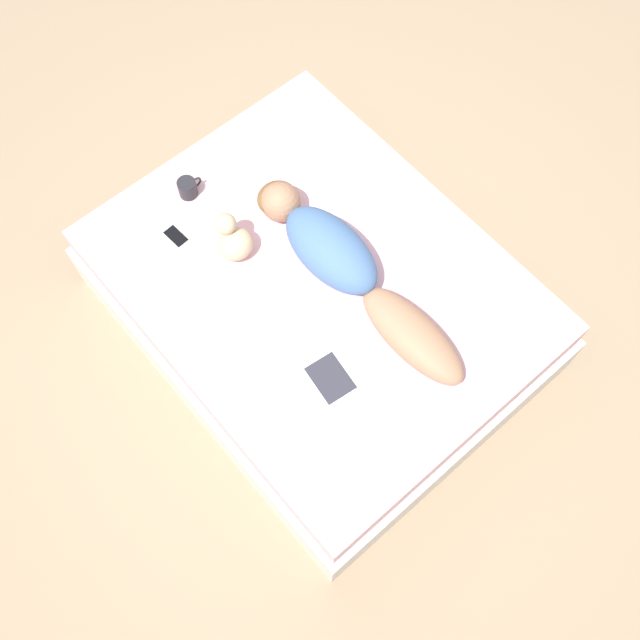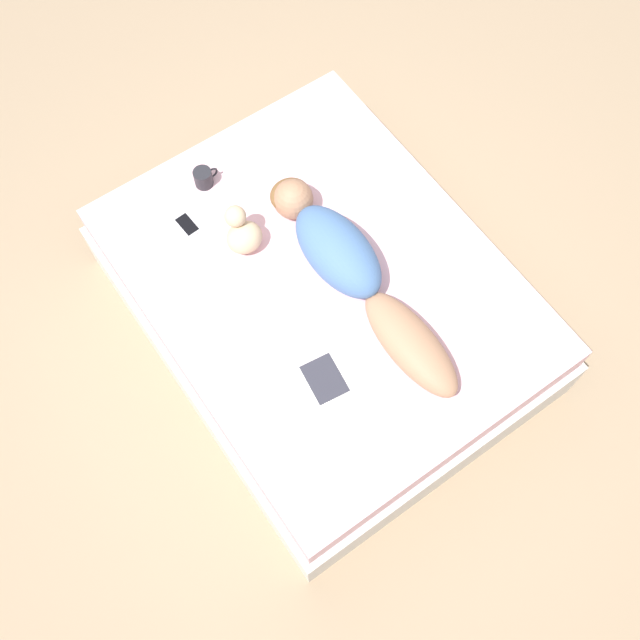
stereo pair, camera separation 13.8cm
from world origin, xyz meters
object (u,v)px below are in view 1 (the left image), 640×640
Objects in this scene: cell_phone at (176,237)px; person at (344,265)px; open_magazine at (309,391)px; coffee_mug at (188,188)px.

person is at bearing -59.11° from cell_phone.
open_magazine is 1.21m from coffee_mug.
person is 8.94× the size of cell_phone.
open_magazine is at bearing -95.20° from cell_phone.
person reaches higher than cell_phone.
person is 0.84m from cell_phone.
open_magazine is 3.82× the size of coffee_mug.
cell_phone is at bearing 96.40° from open_magazine.
open_magazine is at bearing -100.61° from coffee_mug.
cell_phone is at bearing -141.09° from coffee_mug.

